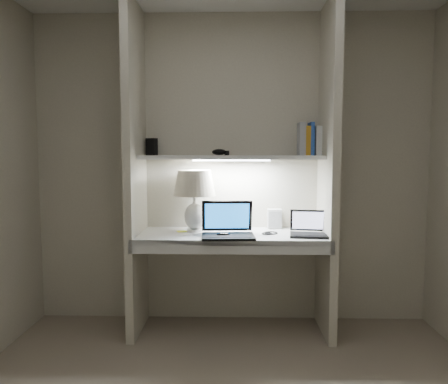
{
  "coord_description": "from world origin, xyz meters",
  "views": [
    {
      "loc": [
        0.03,
        -2.07,
        1.39
      ],
      "look_at": [
        -0.05,
        1.05,
        1.1
      ],
      "focal_mm": 35.0,
      "sensor_mm": 36.0,
      "label": 1
    }
  ],
  "objects_px": {
    "laptop_main": "(228,228)",
    "speaker": "(274,219)",
    "book_row": "(313,140)",
    "laptop_netbook": "(310,230)",
    "table_lamp": "(194,190)"
  },
  "relations": [
    {
      "from": "laptop_main",
      "to": "speaker",
      "type": "distance_m",
      "value": 0.5
    },
    {
      "from": "laptop_netbook",
      "to": "laptop_main",
      "type": "bearing_deg",
      "value": -168.42
    },
    {
      "from": "laptop_netbook",
      "to": "speaker",
      "type": "bearing_deg",
      "value": 136.51
    },
    {
      "from": "book_row",
      "to": "speaker",
      "type": "bearing_deg",
      "value": 171.87
    },
    {
      "from": "book_row",
      "to": "table_lamp",
      "type": "bearing_deg",
      "value": -172.99
    },
    {
      "from": "table_lamp",
      "to": "book_row",
      "type": "xyz_separation_m",
      "value": [
        0.93,
        0.11,
        0.39
      ]
    },
    {
      "from": "laptop_main",
      "to": "book_row",
      "type": "distance_m",
      "value": 0.99
    },
    {
      "from": "laptop_netbook",
      "to": "book_row",
      "type": "height_order",
      "value": "book_row"
    },
    {
      "from": "laptop_main",
      "to": "speaker",
      "type": "height_order",
      "value": "laptop_main"
    },
    {
      "from": "table_lamp",
      "to": "laptop_main",
      "type": "distance_m",
      "value": 0.42
    },
    {
      "from": "laptop_main",
      "to": "book_row",
      "type": "height_order",
      "value": "book_row"
    },
    {
      "from": "laptop_main",
      "to": "speaker",
      "type": "xyz_separation_m",
      "value": [
        0.37,
        0.34,
        0.02
      ]
    },
    {
      "from": "laptop_netbook",
      "to": "speaker",
      "type": "distance_m",
      "value": 0.38
    },
    {
      "from": "laptop_netbook",
      "to": "table_lamp",
      "type": "bearing_deg",
      "value": 178.58
    },
    {
      "from": "laptop_main",
      "to": "book_row",
      "type": "relative_size",
      "value": 1.56
    }
  ]
}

